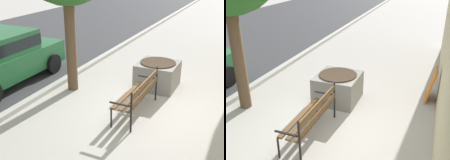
% 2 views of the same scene
% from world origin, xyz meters
% --- Properties ---
extents(ground_plane, '(80.00, 80.00, 0.00)m').
position_xyz_m(ground_plane, '(0.00, 0.00, 0.00)').
color(ground_plane, '#ADA8A0').
extents(park_bench, '(1.80, 0.54, 0.95)m').
position_xyz_m(park_bench, '(-0.26, 0.12, 0.54)').
color(park_bench, brown).
rests_on(park_bench, ground).
extents(concrete_planter, '(1.12, 1.12, 0.77)m').
position_xyz_m(concrete_planter, '(1.50, 0.21, 0.38)').
color(concrete_planter, gray).
rests_on(concrete_planter, ground).
extents(leaning_signboard, '(0.70, 0.23, 0.89)m').
position_xyz_m(leaning_signboard, '(2.44, -2.15, 0.45)').
color(leaning_signboard, '#C6661E').
rests_on(leaning_signboard, ground).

